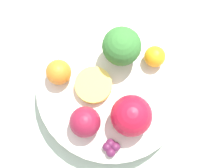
% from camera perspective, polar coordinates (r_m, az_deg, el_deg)
% --- Properties ---
extents(ground_plane, '(6.00, 6.00, 0.00)m').
position_cam_1_polar(ground_plane, '(0.57, 0.00, -1.66)').
color(ground_plane, gray).
extents(table_surface, '(1.20, 1.20, 0.02)m').
position_cam_1_polar(table_surface, '(0.56, 0.00, -1.46)').
color(table_surface, '#B2C6B2').
rests_on(table_surface, ground_plane).
extents(bowl, '(0.25, 0.25, 0.04)m').
position_cam_1_polar(bowl, '(0.53, 0.00, -0.77)').
color(bowl, silver).
rests_on(bowl, table_surface).
extents(broccoli, '(0.06, 0.06, 0.07)m').
position_cam_1_polar(broccoli, '(0.48, 1.78, 6.88)').
color(broccoli, '#8CB76B').
rests_on(broccoli, bowl).
extents(apple_red, '(0.05, 0.05, 0.05)m').
position_cam_1_polar(apple_red, '(0.48, -4.95, -6.94)').
color(apple_red, maroon).
rests_on(apple_red, bowl).
extents(apple_green, '(0.06, 0.06, 0.06)m').
position_cam_1_polar(apple_green, '(0.47, 3.56, -5.81)').
color(apple_green, '#B7142D').
rests_on(apple_green, bowl).
extents(orange_front, '(0.04, 0.04, 0.04)m').
position_cam_1_polar(orange_front, '(0.50, -9.73, 2.14)').
color(orange_front, orange).
rests_on(orange_front, bowl).
extents(orange_back, '(0.03, 0.03, 0.03)m').
position_cam_1_polar(orange_back, '(0.51, 7.83, 4.99)').
color(orange_back, orange).
rests_on(orange_back, bowl).
extents(grape_cluster, '(0.03, 0.03, 0.02)m').
position_cam_1_polar(grape_cluster, '(0.49, -0.15, -11.51)').
color(grape_cluster, '#5B1E42').
rests_on(grape_cluster, bowl).
extents(small_cup, '(0.06, 0.06, 0.02)m').
position_cam_1_polar(small_cup, '(0.50, -3.41, 0.29)').
color(small_cup, '#F4CC4C').
rests_on(small_cup, bowl).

